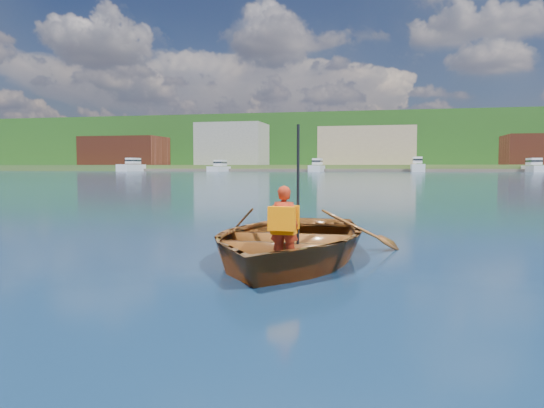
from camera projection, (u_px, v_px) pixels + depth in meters
ground at (249, 250)px, 8.53m from camera, size 600.00×600.00×0.00m
rowboat at (288, 239)px, 7.60m from camera, size 3.25×4.46×0.90m
child_paddler at (284, 224)px, 6.67m from camera, size 0.37×0.34×1.78m
shoreline at (385, 147)px, 238.23m from camera, size 400.00×140.00×22.00m
dock at (385, 170)px, 152.46m from camera, size 160.05×7.57×0.80m
waterfront_buildings at (358, 147)px, 170.35m from camera, size 202.00×16.00×14.00m
marina_yachts at (344, 167)px, 150.29m from camera, size 141.76×13.75×4.40m
hillside_trees at (291, 127)px, 265.02m from camera, size 290.91×78.85×24.90m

